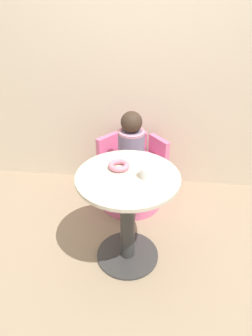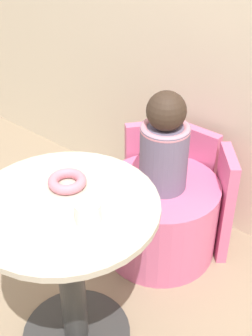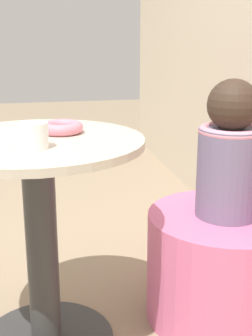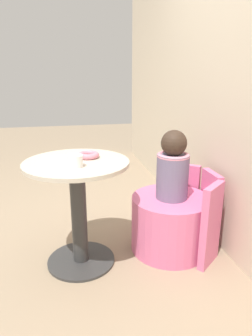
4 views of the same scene
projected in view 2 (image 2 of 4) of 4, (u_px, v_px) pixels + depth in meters
The scene contains 8 objects.
back_wall at pixel (236, 2), 2.05m from camera, with size 6.00×0.06×2.40m.
round_table at pixel (69, 256), 1.78m from camera, with size 0.68×0.68×0.74m.
tub_chair at pixel (160, 217), 2.38m from camera, with size 0.57×0.57×0.41m.
booth_backrest at pixel (187, 183), 2.48m from camera, with size 0.67×0.25×0.58m.
child_figure at pixel (164, 145), 2.13m from camera, with size 0.23×0.23×0.49m.
donut at pixel (67, 181), 1.71m from camera, with size 0.14×0.14×0.04m.
cup at pixel (88, 212), 1.54m from camera, with size 0.09×0.09×0.07m.
paper_napkin at pixel (20, 213), 1.58m from camera, with size 0.16×0.16×0.01m.
Camera 2 is at (0.95, -0.80, 1.77)m, focal length 50.00 mm.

